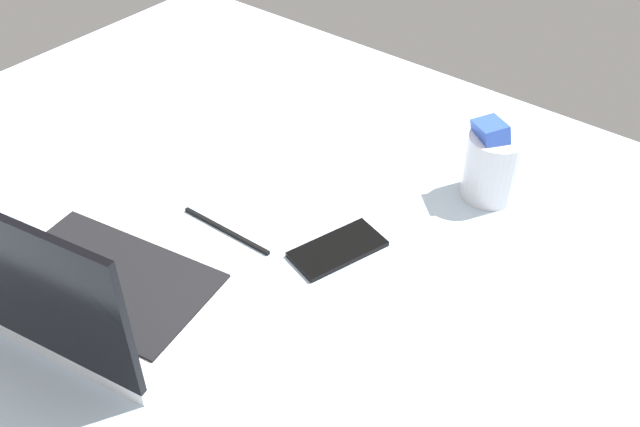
% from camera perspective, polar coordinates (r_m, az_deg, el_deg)
% --- Properties ---
extents(bed_mattress, '(1.80, 1.40, 0.18)m').
position_cam_1_polar(bed_mattress, '(1.04, -2.35, -11.15)').
color(bed_mattress, silver).
rests_on(bed_mattress, ground).
extents(laptop, '(0.36, 0.28, 0.23)m').
position_cam_1_polar(laptop, '(0.99, -18.47, -5.66)').
color(laptop, silver).
rests_on(laptop, bed_mattress).
extents(snack_cup, '(0.09, 0.09, 0.14)m').
position_cam_1_polar(snack_cup, '(1.16, 13.54, 3.88)').
color(snack_cup, silver).
rests_on(snack_cup, bed_mattress).
extents(cell_phone, '(0.11, 0.15, 0.01)m').
position_cam_1_polar(cell_phone, '(1.06, 1.42, -2.85)').
color(cell_phone, black).
rests_on(cell_phone, bed_mattress).
extents(charger_cable, '(0.17, 0.01, 0.01)m').
position_cam_1_polar(charger_cable, '(1.10, -7.49, -1.36)').
color(charger_cable, black).
rests_on(charger_cable, bed_mattress).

